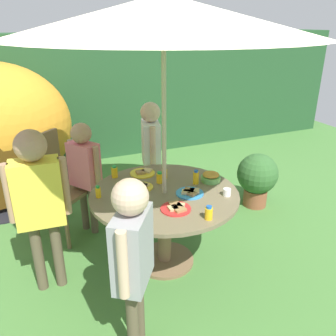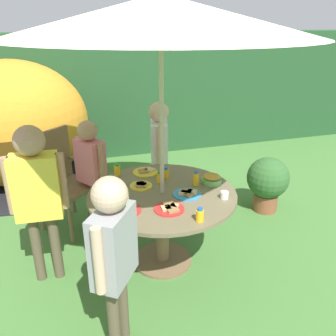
# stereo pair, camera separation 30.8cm
# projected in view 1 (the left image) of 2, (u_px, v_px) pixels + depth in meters

# --- Properties ---
(ground_plane) EXTENTS (10.00, 10.00, 0.02)m
(ground_plane) POSITION_uv_depth(u_px,v_px,m) (165.00, 262.00, 3.25)
(ground_plane) COLOR #477A38
(hedge_backdrop) EXTENTS (9.00, 0.70, 1.91)m
(hedge_backdrop) POSITION_uv_depth(u_px,v_px,m) (89.00, 96.00, 5.56)
(hedge_backdrop) COLOR #234C28
(hedge_backdrop) RESTS_ON ground_plane
(garden_table) EXTENTS (1.27, 1.27, 0.71)m
(garden_table) POSITION_uv_depth(u_px,v_px,m) (164.00, 208.00, 3.03)
(garden_table) COLOR brown
(garden_table) RESTS_ON ground_plane
(patio_umbrella) EXTENTS (2.29, 2.29, 2.24)m
(patio_umbrella) POSITION_uv_depth(u_px,v_px,m) (164.00, 16.00, 2.43)
(patio_umbrella) COLOR #B7AD8C
(patio_umbrella) RESTS_ON ground_plane
(wooden_chair) EXTENTS (0.67, 0.67, 1.05)m
(wooden_chair) POSITION_uv_depth(u_px,v_px,m) (54.00, 180.00, 3.52)
(wooden_chair) COLOR brown
(wooden_chair) RESTS_ON ground_plane
(potted_plant) EXTENTS (0.48, 0.48, 0.65)m
(potted_plant) POSITION_uv_depth(u_px,v_px,m) (257.00, 177.00, 4.10)
(potted_plant) COLOR brown
(potted_plant) RESTS_ON ground_plane
(child_in_white_shirt) EXTENTS (0.26, 0.42, 1.27)m
(child_in_white_shirt) POSITION_uv_depth(u_px,v_px,m) (151.00, 143.00, 3.86)
(child_in_white_shirt) COLOR brown
(child_in_white_shirt) RESTS_ON ground_plane
(child_in_pink_shirt) EXTENTS (0.31, 0.35, 1.18)m
(child_in_pink_shirt) POSITION_uv_depth(u_px,v_px,m) (84.00, 165.00, 3.44)
(child_in_pink_shirt) COLOR brown
(child_in_pink_shirt) RESTS_ON ground_plane
(child_in_yellow_shirt) EXTENTS (0.46, 0.23, 1.37)m
(child_in_yellow_shirt) POSITION_uv_depth(u_px,v_px,m) (38.00, 193.00, 2.61)
(child_in_yellow_shirt) COLOR brown
(child_in_yellow_shirt) RESTS_ON ground_plane
(child_in_grey_shirt) EXTENTS (0.33, 0.37, 1.27)m
(child_in_grey_shirt) POSITION_uv_depth(u_px,v_px,m) (133.00, 249.00, 2.08)
(child_in_grey_shirt) COLOR brown
(child_in_grey_shirt) RESTS_ON ground_plane
(snack_bowl) EXTENTS (0.18, 0.18, 0.09)m
(snack_bowl) POSITION_uv_depth(u_px,v_px,m) (211.00, 177.00, 3.17)
(snack_bowl) COLOR #66B259
(snack_bowl) RESTS_ON garden_table
(plate_mid_right) EXTENTS (0.23, 0.23, 0.03)m
(plate_mid_right) POSITION_uv_depth(u_px,v_px,m) (133.00, 212.00, 2.65)
(plate_mid_right) COLOR red
(plate_mid_right) RESTS_ON garden_table
(plate_mid_left) EXTENTS (0.24, 0.24, 0.03)m
(plate_mid_left) POSITION_uv_depth(u_px,v_px,m) (190.00, 193.00, 2.94)
(plate_mid_left) COLOR #338CD8
(plate_mid_left) RESTS_ON garden_table
(plate_front_edge) EXTENTS (0.20, 0.20, 0.03)m
(plate_front_edge) POSITION_uv_depth(u_px,v_px,m) (142.00, 186.00, 3.05)
(plate_front_edge) COLOR yellow
(plate_front_edge) RESTS_ON garden_table
(plate_near_right) EXTENTS (0.24, 0.24, 0.03)m
(plate_near_right) POSITION_uv_depth(u_px,v_px,m) (176.00, 208.00, 2.70)
(plate_near_right) COLOR red
(plate_near_right) RESTS_ON garden_table
(plate_back_edge) EXTENTS (0.24, 0.24, 0.03)m
(plate_back_edge) POSITION_uv_depth(u_px,v_px,m) (143.00, 173.00, 3.33)
(plate_back_edge) COLOR yellow
(plate_back_edge) RESTS_ON garden_table
(juice_bottle_near_left) EXTENTS (0.05, 0.05, 0.13)m
(juice_bottle_near_left) POSITION_uv_depth(u_px,v_px,m) (196.00, 177.00, 3.11)
(juice_bottle_near_left) COLOR yellow
(juice_bottle_near_left) RESTS_ON garden_table
(juice_bottle_far_left) EXTENTS (0.04, 0.04, 0.11)m
(juice_bottle_far_left) POSITION_uv_depth(u_px,v_px,m) (98.00, 192.00, 2.87)
(juice_bottle_far_left) COLOR yellow
(juice_bottle_far_left) RESTS_ON garden_table
(juice_bottle_far_right) EXTENTS (0.05, 0.05, 0.10)m
(juice_bottle_far_right) POSITION_uv_depth(u_px,v_px,m) (165.00, 173.00, 3.23)
(juice_bottle_far_right) COLOR yellow
(juice_bottle_far_right) RESTS_ON garden_table
(juice_bottle_center_front) EXTENTS (0.06, 0.06, 0.11)m
(juice_bottle_center_front) POSITION_uv_depth(u_px,v_px,m) (209.00, 213.00, 2.56)
(juice_bottle_center_front) COLOR yellow
(juice_bottle_center_front) RESTS_ON garden_table
(juice_bottle_center_back) EXTENTS (0.06, 0.06, 0.11)m
(juice_bottle_center_back) POSITION_uv_depth(u_px,v_px,m) (160.00, 178.00, 3.14)
(juice_bottle_center_back) COLOR yellow
(juice_bottle_center_back) RESTS_ON garden_table
(juice_bottle_spot_a) EXTENTS (0.06, 0.06, 0.11)m
(juice_bottle_spot_a) POSITION_uv_depth(u_px,v_px,m) (115.00, 172.00, 3.24)
(juice_bottle_spot_a) COLOR yellow
(juice_bottle_spot_a) RESTS_ON garden_table
(cup_near) EXTENTS (0.07, 0.07, 0.06)m
(cup_near) POSITION_uv_depth(u_px,v_px,m) (227.00, 192.00, 2.91)
(cup_near) COLOR white
(cup_near) RESTS_ON garden_table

